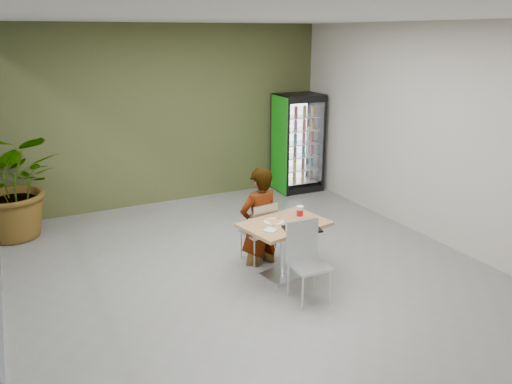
# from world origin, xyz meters

# --- Properties ---
(ground) EXTENTS (7.00, 7.00, 0.00)m
(ground) POSITION_xyz_m (0.00, 0.00, 0.00)
(ground) COLOR gray
(ground) RESTS_ON ground
(room_envelope) EXTENTS (6.00, 7.00, 3.20)m
(room_envelope) POSITION_xyz_m (0.00, 0.00, 1.60)
(room_envelope) COLOR silver
(room_envelope) RESTS_ON ground
(dining_table) EXTENTS (1.16, 0.91, 0.75)m
(dining_table) POSITION_xyz_m (0.33, -0.14, 0.54)
(dining_table) COLOR tan
(dining_table) RESTS_ON ground
(chair_far) EXTENTS (0.43, 0.44, 0.87)m
(chair_far) POSITION_xyz_m (0.26, 0.36, 0.51)
(chair_far) COLOR silver
(chair_far) RESTS_ON ground
(chair_near) EXTENTS (0.44, 0.45, 0.95)m
(chair_near) POSITION_xyz_m (0.30, -0.70, 0.56)
(chair_near) COLOR silver
(chair_near) RESTS_ON ground
(seated_woman) EXTENTS (0.66, 0.47, 1.65)m
(seated_woman) POSITION_xyz_m (0.25, 0.40, 0.53)
(seated_woman) COLOR black
(seated_woman) RESTS_ON ground
(pizza_plate) EXTENTS (0.36, 0.31, 0.03)m
(pizza_plate) POSITION_xyz_m (0.22, -0.05, 0.77)
(pizza_plate) COLOR white
(pizza_plate) RESTS_ON dining_table
(soda_cup) EXTENTS (0.09, 0.09, 0.16)m
(soda_cup) POSITION_xyz_m (0.60, -0.07, 0.83)
(soda_cup) COLOR white
(soda_cup) RESTS_ON dining_table
(napkin_stack) EXTENTS (0.18, 0.18, 0.02)m
(napkin_stack) POSITION_xyz_m (0.04, -0.30, 0.76)
(napkin_stack) COLOR white
(napkin_stack) RESTS_ON dining_table
(cafeteria_tray) EXTENTS (0.48, 0.39, 0.02)m
(cafeteria_tray) POSITION_xyz_m (0.40, -0.44, 0.76)
(cafeteria_tray) COLOR black
(cafeteria_tray) RESTS_ON dining_table
(beverage_fridge) EXTENTS (0.90, 0.70, 1.91)m
(beverage_fridge) POSITION_xyz_m (2.46, 3.04, 0.96)
(beverage_fridge) COLOR black
(beverage_fridge) RESTS_ON ground
(potted_plant) EXTENTS (1.78, 1.63, 1.67)m
(potted_plant) POSITION_xyz_m (-2.65, 2.88, 0.83)
(potted_plant) COLOR #2C5E25
(potted_plant) RESTS_ON ground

